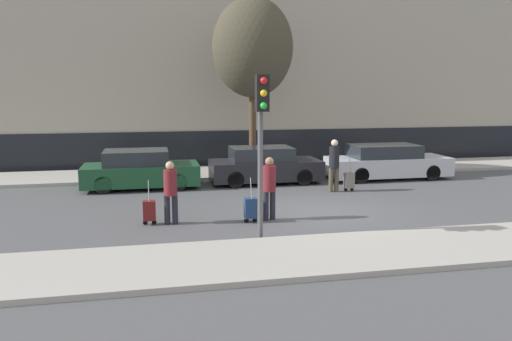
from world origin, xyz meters
name	(u,v)px	position (x,y,z in m)	size (l,w,h in m)	color
ground_plane	(316,212)	(0.00, 0.00, 0.00)	(80.00, 80.00, 0.00)	#4C4C4F
sidewalk_near	(374,251)	(0.00, -3.75, 0.06)	(28.00, 2.50, 0.12)	#A39E93
sidewalk_far	(263,171)	(0.00, 7.00, 0.06)	(28.00, 3.00, 0.12)	#A39E93
building_facade	(246,22)	(0.00, 10.62, 6.57)	(28.00, 2.89, 13.16)	#A89E8C
parked_car_0	(140,170)	(-4.95, 4.59, 0.64)	(3.99, 1.76, 1.35)	#194728
parked_car_1	(264,166)	(-0.45, 4.68, 0.63)	(4.06, 1.75, 1.34)	black
parked_car_2	(387,162)	(4.42, 4.59, 0.63)	(4.70, 1.73, 1.33)	#B7BABF
pedestrian_left	(170,189)	(-4.09, -0.46, 0.92)	(0.35, 0.34, 1.64)	#23232D
trolley_left	(149,211)	(-4.63, -0.42, 0.37)	(0.34, 0.29, 1.16)	maroon
pedestrian_center	(269,185)	(-1.52, -0.60, 0.96)	(0.34, 0.34, 1.69)	#23232D
trolley_center	(251,208)	(-2.05, -0.73, 0.38)	(0.34, 0.29, 1.19)	navy
pedestrian_right	(334,162)	(1.48, 2.57, 1.02)	(0.35, 0.34, 1.78)	#4C4233
trolley_right	(349,180)	(2.03, 2.55, 0.37)	(0.34, 0.29, 1.17)	slate
traffic_light	(261,124)	(-2.13, -2.36, 2.68)	(0.28, 0.47, 3.75)	#515154
bare_tree_near_crossing	(253,48)	(-0.58, 6.27, 5.02)	(3.14, 3.14, 6.84)	#4C3826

